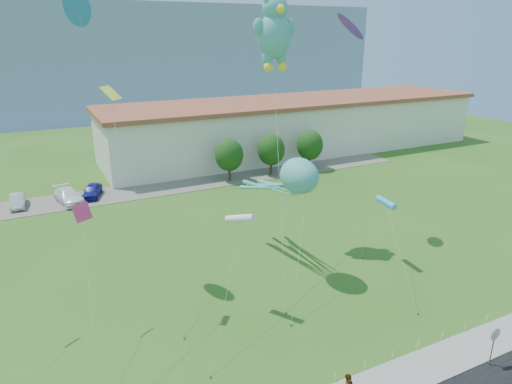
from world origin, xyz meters
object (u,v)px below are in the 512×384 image
parked_car_silver (17,201)px  octopus_kite (289,181)px  teddy_bear_kite (275,30)px  parked_car_white (69,196)px  parked_car_blue (92,191)px  warehouse (297,125)px  stop_sign (494,338)px

parked_car_silver → octopus_kite: (19.26, -24.80, 6.56)m
parked_car_silver → teddy_bear_kite: teddy_bear_kite is taller
parked_car_white → parked_car_blue: (2.61, 0.84, -0.05)m
warehouse → stop_sign: 51.00m
parked_car_white → octopus_kite: 28.32m
parked_car_blue → octopus_kite: bearing=-45.0°
parked_car_white → parked_car_blue: size_ratio=1.25×
teddy_bear_kite → parked_car_silver: bearing=136.1°
stop_sign → parked_car_silver: bearing=120.8°
stop_sign → teddy_bear_kite: teddy_bear_kite is taller
parked_car_silver → octopus_kite: size_ratio=0.33×
parked_car_blue → teddy_bear_kite: teddy_bear_kite is taller
warehouse → parked_car_white: bearing=-164.8°
warehouse → octopus_kite: size_ratio=4.86×
warehouse → parked_car_silver: 41.26m
parked_car_blue → teddy_bear_kite: size_ratio=0.20×
stop_sign → parked_car_blue: 42.67m
stop_sign → teddy_bear_kite: size_ratio=0.12×
parked_car_silver → parked_car_blue: bearing=-0.3°
teddy_bear_kite → warehouse: bearing=55.1°
stop_sign → warehouse: bearing=71.1°
parked_car_white → teddy_bear_kite: size_ratio=0.25×
warehouse → parked_car_blue: bearing=-165.1°
warehouse → parked_car_silver: bearing=-168.2°
teddy_bear_kite → octopus_kite: bearing=-104.8°
stop_sign → octopus_kite: size_ratio=0.20×
warehouse → parked_car_silver: size_ratio=14.90×
parked_car_white → octopus_kite: octopus_kite is taller
warehouse → parked_car_blue: warehouse is taller
parked_car_silver → teddy_bear_kite: size_ratio=0.20×
warehouse → teddy_bear_kite: bearing=-124.9°
stop_sign → parked_car_white: 42.96m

